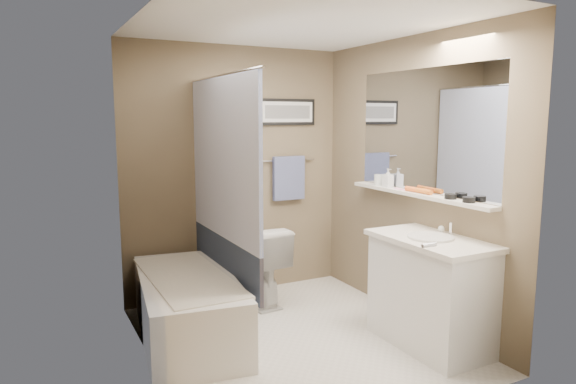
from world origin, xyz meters
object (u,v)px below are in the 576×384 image
toilet (256,264)px  hair_brush_back (416,190)px  candle_bowl_near (469,200)px  soap_bottle (388,178)px  hair_brush_front (422,191)px  vanity (430,294)px  glass_jar (379,180)px  bathtub (188,308)px  candle_bowl_far (451,196)px

toilet → hair_brush_back: 1.62m
candle_bowl_near → hair_brush_back: 0.56m
candle_bowl_near → soap_bottle: bearing=90.0°
candle_bowl_near → hair_brush_front: hair_brush_front is taller
hair_brush_back → soap_bottle: soap_bottle is taller
toilet → hair_brush_front: (0.99, -1.10, 0.77)m
vanity → soap_bottle: (0.19, 0.78, 0.80)m
toilet → soap_bottle: soap_bottle is taller
candle_bowl_near → glass_jar: 1.07m
soap_bottle → bathtub: bearing=174.1°
bathtub → soap_bottle: bearing=1.5°
toilet → glass_jar: glass_jar is taller
glass_jar → candle_bowl_far: bearing=-90.0°
toilet → glass_jar: size_ratio=7.41×
vanity → soap_bottle: size_ratio=5.47×
glass_jar → hair_brush_back: bearing=-90.0°
hair_brush_front → toilet: bearing=132.1°
hair_brush_back → toilet: bearing=133.9°
candle_bowl_far → hair_brush_back: (0.00, 0.38, 0.00)m
candle_bowl_near → candle_bowl_far: bearing=90.0°
vanity → toilet: bearing=119.1°
hair_brush_front → glass_jar: 0.57m
toilet → candle_bowl_near: size_ratio=8.23×
bathtub → glass_jar: size_ratio=15.00×
glass_jar → bathtub: bearing=178.4°
candle_bowl_far → hair_brush_front: bearing=90.0°
bathtub → candle_bowl_far: candle_bowl_far is taller
vanity → hair_brush_front: size_ratio=4.09×
hair_brush_back → glass_jar: size_ratio=2.20×
candle_bowl_far → hair_brush_back: 0.38m
toilet → soap_bottle: size_ratio=4.51×
candle_bowl_far → glass_jar: size_ratio=0.90×
bathtub → toilet: 0.93m
vanity → hair_brush_back: size_ratio=4.09×
hair_brush_front → bathtub: bearing=160.8°
toilet → soap_bottle: (0.99, -0.66, 0.83)m
candle_bowl_near → hair_brush_front: (0.00, 0.50, 0.00)m
bathtub → soap_bottle: soap_bottle is taller
bathtub → candle_bowl_near: size_ratio=16.67×
glass_jar → soap_bottle: soap_bottle is taller
toilet → candle_bowl_far: size_ratio=8.23×
bathtub → hair_brush_back: hair_brush_back is taller
glass_jar → vanity: bearing=-101.5°
candle_bowl_near → glass_jar: bearing=90.0°
toilet → hair_brush_back: bearing=129.8°
bathtub → vanity: bearing=-23.6°
bathtub → glass_jar: 2.01m
vanity → hair_brush_back: hair_brush_back is taller
candle_bowl_far → soap_bottle: soap_bottle is taller
candle_bowl_near → candle_bowl_far: size_ratio=1.00×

